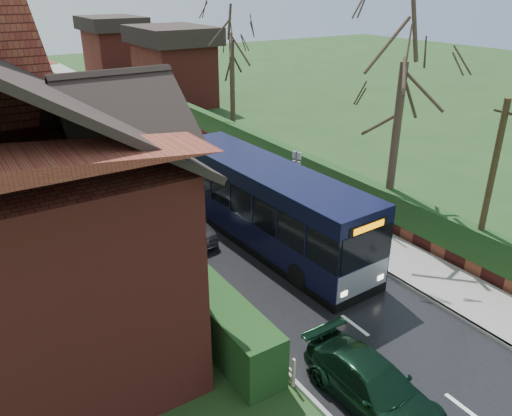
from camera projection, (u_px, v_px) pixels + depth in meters
ground at (314, 295)px, 17.08m from camera, size 140.00×140.00×0.00m
road at (187, 198)px, 24.74m from camera, size 6.00×100.00×0.02m
pavement at (259, 181)px, 26.81m from camera, size 2.50×100.00×0.14m
kerb_right at (240, 185)px, 26.22m from camera, size 0.12×100.00×0.14m
kerb_left at (128, 212)px, 23.21m from camera, size 0.12×100.00×0.10m
front_hedge at (150, 245)px, 18.66m from camera, size 1.20×16.00×1.60m
picket_fence at (169, 248)px, 19.17m from camera, size 0.10×16.00×0.90m
right_wall_hedge at (283, 159)px, 27.19m from camera, size 0.60×50.00×1.80m
bus at (267, 206)px, 19.98m from camera, size 2.92×10.84×3.26m
car_silver at (183, 220)px, 20.87m from camera, size 1.77×4.13×1.39m
car_green at (373, 386)px, 12.42m from camera, size 1.72×4.15×1.20m
car_distant at (63, 80)px, 50.76m from camera, size 3.02×4.67×1.45m
bus_stop_sign at (296, 172)px, 22.69m from camera, size 0.20×0.43×2.91m
telegraph_pole at (489, 191)px, 17.05m from camera, size 0.22×0.83×6.44m
tree_right_near at (406, 49)px, 18.87m from camera, size 4.65×4.65×10.03m
tree_right_far at (231, 33)px, 32.70m from camera, size 4.69×4.69×9.05m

